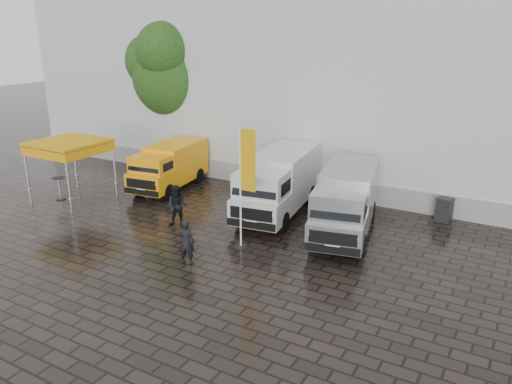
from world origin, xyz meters
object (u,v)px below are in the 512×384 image
at_px(van_yellow, 169,167).
at_px(flagpole, 245,181).
at_px(van_silver, 346,203).
at_px(person_front, 186,242).
at_px(cocktail_table, 60,189).
at_px(canopy_tent, 68,145).
at_px(wheelie_bin, 444,210).
at_px(van_white, 279,185).
at_px(person_tent, 177,206).

distance_m(van_yellow, flagpole, 8.45).
height_order(van_silver, flagpole, flagpole).
bearing_deg(person_front, cocktail_table, -32.61).
distance_m(van_silver, canopy_tent, 13.12).
bearing_deg(van_silver, flagpole, -142.95).
relative_size(canopy_tent, wheelie_bin, 2.89).
bearing_deg(wheelie_bin, canopy_tent, -149.62).
bearing_deg(wheelie_bin, van_silver, -123.55).
distance_m(van_yellow, van_silver, 9.95).
height_order(van_yellow, wheelie_bin, van_yellow).
relative_size(van_yellow, person_front, 2.98).
xyz_separation_m(van_white, cocktail_table, (-10.03, -3.54, -0.79)).
xyz_separation_m(cocktail_table, person_tent, (7.09, 0.13, 0.33)).
bearing_deg(van_white, flagpole, -88.79).
bearing_deg(van_yellow, van_silver, -13.93).
distance_m(van_silver, flagpole, 4.43).
distance_m(canopy_tent, person_front, 9.55).
distance_m(van_yellow, person_tent, 5.26).
height_order(cocktail_table, person_tent, person_tent).
relative_size(van_silver, person_front, 3.60).
relative_size(van_silver, cocktail_table, 5.40).
bearing_deg(cocktail_table, person_tent, 1.03).
height_order(flagpole, wheelie_bin, flagpole).
height_order(van_white, canopy_tent, canopy_tent).
distance_m(wheelie_bin, person_front, 11.27).
bearing_deg(cocktail_table, van_yellow, 48.50).
bearing_deg(person_tent, canopy_tent, 157.65).
bearing_deg(van_silver, wheelie_bin, 34.64).
bearing_deg(person_tent, person_front, -68.06).
distance_m(cocktail_table, person_tent, 7.10).
distance_m(van_yellow, van_white, 6.52).
bearing_deg(van_white, canopy_tent, -168.47).
xyz_separation_m(van_yellow, van_silver, (9.88, -1.14, 0.15)).
bearing_deg(person_tent, van_white, 28.18).
height_order(van_white, person_tent, van_white).
bearing_deg(van_white, person_front, -102.09).
xyz_separation_m(van_silver, cocktail_table, (-13.41, -2.84, -0.74)).
distance_m(van_yellow, person_front, 8.88).
xyz_separation_m(van_white, flagpole, (0.60, -3.88, 1.28)).
height_order(van_yellow, van_silver, van_silver).
height_order(flagpole, person_front, flagpole).
height_order(van_silver, canopy_tent, canopy_tent).
bearing_deg(person_front, person_tent, -64.82).
height_order(van_white, person_front, van_white).
bearing_deg(wheelie_bin, person_front, -118.98).
bearing_deg(flagpole, van_yellow, 148.70).
relative_size(van_yellow, cocktail_table, 4.48).
distance_m(van_silver, cocktail_table, 13.72).
bearing_deg(flagpole, cocktail_table, 178.17).
xyz_separation_m(canopy_tent, person_tent, (6.46, -0.15, -1.83)).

